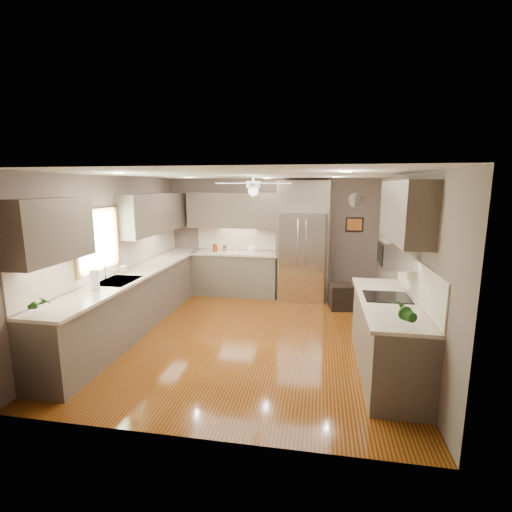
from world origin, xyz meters
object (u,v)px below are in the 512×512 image
(potted_plant_left, at_px, (40,303))
(refrigerator, at_px, (303,243))
(canister_b, at_px, (225,249))
(microwave, at_px, (397,254))
(soap_bottle, at_px, (124,268))
(potted_plant_right, at_px, (405,312))
(canister_a, at_px, (215,248))
(paper_towel, at_px, (95,280))
(bowl, at_px, (252,251))
(stool, at_px, (341,297))
(canister_c, at_px, (236,248))

(potted_plant_left, relative_size, refrigerator, 0.11)
(canister_b, bearing_deg, microwave, -42.55)
(soap_bottle, bearing_deg, refrigerator, 38.31)
(potted_plant_left, xyz_separation_m, potted_plant_right, (3.86, 0.29, 0.03))
(canister_a, height_order, paper_towel, paper_towel)
(canister_a, xyz_separation_m, paper_towel, (-0.78, -3.19, 0.06))
(bowl, xyz_separation_m, paper_towel, (-1.60, -3.21, 0.11))
(stool, bearing_deg, canister_c, 163.46)
(soap_bottle, bearing_deg, canister_a, 68.12)
(canister_b, xyz_separation_m, canister_c, (0.23, 0.05, 0.02))
(potted_plant_right, relative_size, refrigerator, 0.14)
(refrigerator, height_order, microwave, refrigerator)
(potted_plant_right, bearing_deg, canister_c, 123.46)
(soap_bottle, distance_m, stool, 3.99)
(soap_bottle, bearing_deg, bowl, 52.62)
(potted_plant_left, distance_m, bowl, 4.54)
(canister_c, relative_size, potted_plant_right, 0.56)
(canister_c, xyz_separation_m, microwave, (2.77, -2.80, 0.45))
(canister_b, distance_m, soap_bottle, 2.49)
(canister_a, bearing_deg, potted_plant_left, -100.32)
(canister_a, bearing_deg, refrigerator, -0.73)
(canister_a, bearing_deg, paper_towel, -103.81)
(refrigerator, xyz_separation_m, paper_towel, (-2.67, -3.16, -0.11))
(canister_b, height_order, refrigerator, refrigerator)
(potted_plant_right, height_order, microwave, microwave)
(canister_c, bearing_deg, canister_b, -168.63)
(soap_bottle, height_order, microwave, microwave)
(canister_c, bearing_deg, bowl, -6.56)
(microwave, height_order, paper_towel, microwave)
(soap_bottle, bearing_deg, paper_towel, -83.74)
(potted_plant_left, xyz_separation_m, microwave, (3.98, 1.50, 0.40))
(potted_plant_right, height_order, refrigerator, refrigerator)
(soap_bottle, bearing_deg, canister_c, 59.72)
(paper_towel, bearing_deg, potted_plant_left, -89.21)
(potted_plant_left, bearing_deg, canister_a, 79.68)
(bowl, height_order, microwave, microwave)
(canister_c, distance_m, potted_plant_left, 4.46)
(canister_a, relative_size, soap_bottle, 0.89)
(stool, relative_size, paper_towel, 1.71)
(paper_towel, bearing_deg, soap_bottle, 96.26)
(stool, bearing_deg, soap_bottle, -155.54)
(microwave, bearing_deg, canister_b, 137.45)
(canister_a, distance_m, paper_towel, 3.28)
(refrigerator, relative_size, stool, 4.97)
(canister_a, distance_m, soap_bottle, 2.39)
(canister_b, xyz_separation_m, stool, (2.46, -0.62, -0.77))
(bowl, xyz_separation_m, stool, (1.85, -0.62, -0.73))
(refrigerator, bearing_deg, potted_plant_left, -122.28)
(canister_c, distance_m, soap_bottle, 2.64)
(paper_towel, bearing_deg, refrigerator, 49.85)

